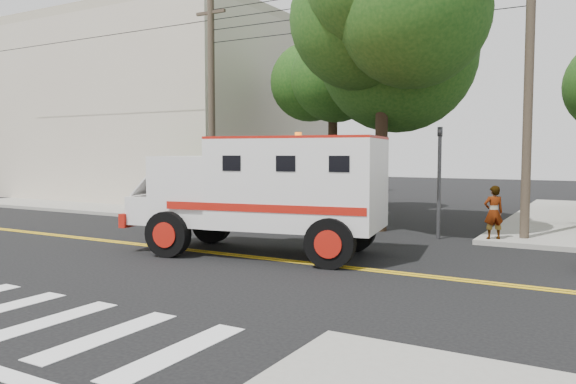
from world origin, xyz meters
The scene contains 12 objects.
ground centered at (0.00, 0.00, 0.00)m, with size 100.00×100.00×0.00m, color black.
sidewalk_nw centered at (-13.50, 13.50, 0.07)m, with size 17.00×17.00×0.15m, color gray.
building_left centered at (-15.50, 15.00, 5.15)m, with size 16.00×14.00×10.00m, color #C0B19E.
utility_pole_left centered at (-5.60, 6.00, 4.50)m, with size 0.28×0.28×9.00m, color #382D23.
utility_pole_right centered at (6.30, 6.20, 4.50)m, with size 0.28×0.28×9.00m, color #382D23.
tree_main centered at (1.94, 6.21, 7.20)m, with size 6.08×5.70×9.85m.
tree_left centered at (-2.68, 11.79, 5.73)m, with size 4.48×4.20×7.70m.
traffic_signal centered at (3.80, 5.60, 2.23)m, with size 0.15×0.18×3.60m.
accessibility_sign centered at (-6.20, 6.17, 1.37)m, with size 0.45×0.10×2.02m.
palm_planter centered at (-7.44, 6.62, 1.65)m, with size 3.52×2.63×2.36m.
armored_truck centered at (0.45, 0.54, 1.82)m, with size 7.36×3.82×3.20m.
pedestrian_a centered at (5.50, 5.50, 0.97)m, with size 0.60×0.39×1.63m, color gray.
Camera 1 is at (8.54, -12.35, 2.78)m, focal length 35.00 mm.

